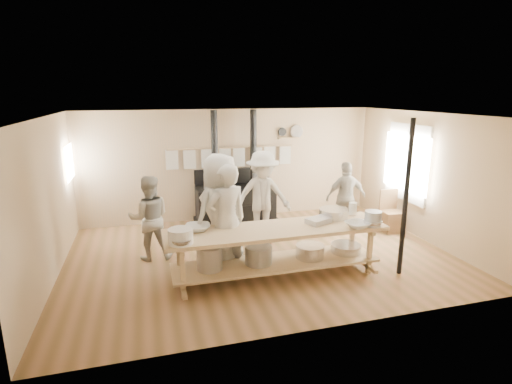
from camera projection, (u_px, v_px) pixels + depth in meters
ground at (261, 256)px, 7.49m from camera, size 7.00×7.00×0.00m
room_shell at (261, 171)px, 7.09m from camera, size 7.00×7.00×7.00m
window_right at (407, 163)px, 8.59m from camera, size 0.09×1.50×1.65m
left_opening at (69, 162)px, 8.06m from camera, size 0.00×0.90×0.90m
stove at (235, 200)px, 9.34m from camera, size 1.90×0.75×2.60m
towel_rail at (232, 155)px, 9.35m from camera, size 3.00×0.04×0.47m
back_wall_shelf at (291, 134)px, 9.65m from camera, size 0.63×0.14×0.32m
prep_table at (276, 247)px, 6.52m from camera, size 3.60×0.90×0.85m
support_post at (406, 199)px, 6.45m from camera, size 0.08×0.08×2.60m
cook_far_left at (227, 221)px, 6.51m from camera, size 0.78×0.61×1.89m
cook_left at (150, 218)px, 7.18m from camera, size 0.76×0.59×1.56m
cook_center at (221, 213)px, 6.70m from camera, size 1.17×1.03×2.02m
cook_right at (346, 197)px, 8.61m from camera, size 0.92×0.40×1.55m
cook_by_window at (263, 197)px, 8.05m from camera, size 1.22×0.72×1.86m
chair at (391, 219)px, 8.76m from camera, size 0.44×0.44×0.91m
bowl_white_a at (198, 228)px, 6.31m from camera, size 0.44×0.44×0.10m
bowl_steel_a at (181, 242)px, 5.71m from camera, size 0.40×0.40×0.09m
bowl_white_b at (357, 225)px, 6.45m from camera, size 0.44×0.44×0.09m
bowl_steel_b at (373, 223)px, 6.53m from camera, size 0.36×0.36×0.09m
roasting_pan at (318, 221)px, 6.67m from camera, size 0.47×0.40×0.09m
mixing_bowl_large at (333, 213)px, 6.95m from camera, size 0.58×0.58×0.16m
bucket_galv at (373, 219)px, 6.51m from camera, size 0.32×0.32×0.25m
deep_bowl_enamel at (181, 236)px, 5.75m from camera, size 0.41×0.41×0.22m
pitcher at (353, 209)px, 7.13m from camera, size 0.18×0.18×0.22m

